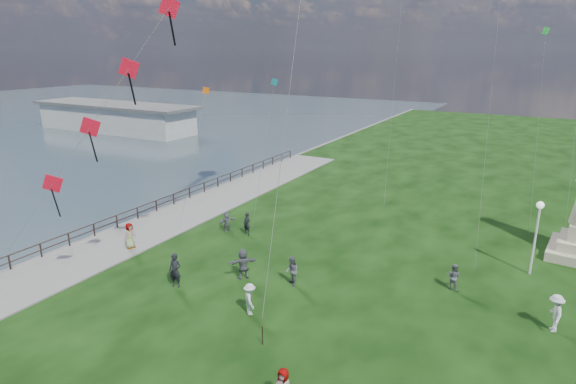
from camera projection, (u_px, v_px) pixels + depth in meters
The scene contains 14 objects.
waterfront at pixel (117, 236), 33.60m from camera, with size 200.00×200.00×1.51m.
pier_pavilion at pixel (115, 117), 77.81m from camera, with size 30.00×8.00×4.40m.
lamppost at pixel (538, 222), 26.92m from camera, with size 0.41×0.41×4.41m.
person_0 at pixel (175, 270), 26.11m from camera, with size 0.70×0.46×1.93m, color black.
person_1 at pixel (292, 271), 26.28m from camera, with size 0.82×0.51×1.69m, color #595960.
person_2 at pixel (250, 299), 23.45m from camera, with size 1.04×0.54×1.61m, color silver.
person_5 at pixel (227, 221), 34.12m from camera, with size 1.37×0.59×1.48m, color #595960.
person_6 at pixel (247, 224), 33.49m from camera, with size 0.58×0.38×1.60m, color black.
person_7 at pixel (454, 277), 25.88m from camera, with size 0.72×0.44×1.48m, color #595960.
person_8 at pixel (555, 313), 22.00m from camera, with size 1.18×0.61×1.82m, color silver.
person_10 at pixel (130, 237), 31.04m from camera, with size 0.83×0.51×1.69m, color #595960.
person_11 at pixel (243, 264), 27.08m from camera, with size 1.65×0.71×1.78m, color #595960.
red_kite_train at pixel (145, 48), 22.33m from camera, with size 11.27×9.35×20.26m.
small_kites at pixel (452, 42), 32.22m from camera, with size 30.94×17.44×20.90m.
Camera 1 is at (10.44, -12.53, 12.56)m, focal length 30.00 mm.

